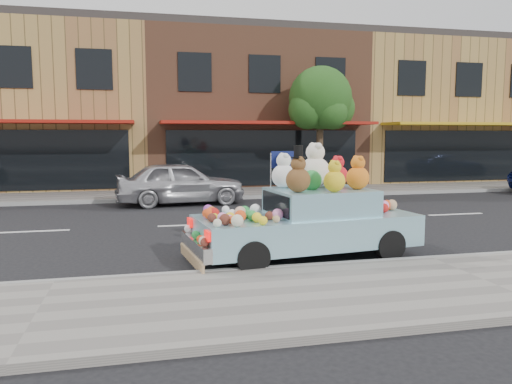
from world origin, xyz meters
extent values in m
plane|color=black|center=(0.00, 0.00, 0.00)|extent=(120.00, 120.00, 0.00)
cube|color=gray|center=(0.00, -6.50, 0.06)|extent=(60.00, 3.00, 0.12)
cube|color=gray|center=(0.00, 6.50, 0.06)|extent=(60.00, 3.00, 0.12)
cube|color=gray|center=(0.00, -5.00, 0.07)|extent=(60.00, 0.12, 0.13)
cube|color=gray|center=(0.00, 5.00, 0.07)|extent=(60.00, 0.12, 0.13)
cube|color=#A28044|center=(-10.00, 12.00, 3.50)|extent=(10.00, 8.00, 7.00)
cube|color=#332D2B|center=(-10.00, 12.00, 7.15)|extent=(10.00, 8.00, 0.30)
cube|color=black|center=(-10.00, 7.98, 1.40)|extent=(8.50, 0.06, 2.40)
cube|color=maroon|center=(-10.00, 7.10, 2.90)|extent=(9.00, 1.80, 0.12)
cube|color=black|center=(-10.00, 7.98, 5.00)|extent=(1.40, 0.06, 1.60)
cube|color=black|center=(-7.00, 7.98, 5.00)|extent=(1.40, 0.06, 1.60)
cube|color=brown|center=(0.00, 12.00, 3.50)|extent=(10.00, 8.00, 7.00)
cube|color=#332D2B|center=(0.00, 12.00, 7.15)|extent=(10.00, 8.00, 0.30)
cube|color=black|center=(0.00, 7.98, 1.40)|extent=(8.50, 0.06, 2.40)
cube|color=maroon|center=(0.00, 7.10, 2.90)|extent=(9.00, 1.80, 0.12)
cube|color=black|center=(-3.00, 7.98, 5.00)|extent=(1.40, 0.06, 1.60)
cube|color=black|center=(0.00, 7.98, 5.00)|extent=(1.40, 0.06, 1.60)
cube|color=black|center=(3.00, 7.98, 5.00)|extent=(1.40, 0.06, 1.60)
cube|color=#A28044|center=(10.00, 12.00, 3.50)|extent=(10.00, 8.00, 7.00)
cube|color=#332D2B|center=(10.00, 12.00, 7.15)|extent=(10.00, 8.00, 0.30)
cube|color=black|center=(10.00, 7.98, 1.40)|extent=(8.50, 0.06, 2.40)
cube|color=gold|center=(10.00, 7.10, 2.90)|extent=(9.00, 1.80, 0.12)
cube|color=black|center=(7.00, 7.98, 5.00)|extent=(1.40, 0.06, 1.60)
cube|color=black|center=(10.00, 7.98, 5.00)|extent=(1.40, 0.06, 1.60)
cylinder|color=#38281C|center=(2.00, 6.50, 1.60)|extent=(0.28, 0.28, 3.20)
sphere|color=#1E4112|center=(2.00, 6.50, 3.92)|extent=(2.60, 2.60, 2.60)
sphere|color=#1E4112|center=(2.70, 6.80, 3.52)|extent=(1.80, 1.80, 1.80)
sphere|color=#1E4112|center=(1.40, 6.30, 3.42)|extent=(1.60, 1.60, 1.60)
sphere|color=#1E4112|center=(2.20, 5.90, 3.32)|extent=(1.40, 1.40, 1.40)
sphere|color=#1E4112|center=(1.70, 7.10, 3.62)|extent=(1.60, 1.60, 1.60)
imported|color=#BCBBC1|center=(-3.96, 4.13, 0.75)|extent=(4.54, 2.12, 1.50)
cylinder|color=black|center=(-0.66, -4.64, 0.30)|extent=(0.62, 0.27, 0.60)
cylinder|color=black|center=(-0.85, -3.10, 0.30)|extent=(0.62, 0.27, 0.60)
cylinder|color=black|center=(-3.44, -4.99, 0.30)|extent=(0.62, 0.27, 0.60)
cylinder|color=black|center=(-3.63, -3.44, 0.30)|extent=(0.62, 0.27, 0.60)
cube|color=#8EC3D4|center=(-2.15, -4.04, 0.55)|extent=(4.47, 2.21, 0.60)
cube|color=#8EC3D4|center=(-1.85, -4.00, 1.10)|extent=(2.07, 1.72, 0.50)
cube|color=silver|center=(-4.35, -4.31, 0.40)|extent=(0.38, 1.79, 0.26)
cube|color=red|center=(-4.22, -4.98, 0.72)|extent=(0.09, 0.29, 0.16)
cube|color=red|center=(-4.39, -3.63, 0.72)|extent=(0.09, 0.29, 0.16)
cube|color=black|center=(-2.79, -4.12, 1.10)|extent=(0.20, 1.30, 0.40)
sphere|color=brown|center=(-2.45, -4.43, 1.58)|extent=(0.46, 0.46, 0.46)
sphere|color=brown|center=(-2.45, -4.43, 1.88)|extent=(0.29, 0.29, 0.29)
sphere|color=brown|center=(-2.45, -4.53, 1.97)|extent=(0.11, 0.11, 0.11)
sphere|color=brown|center=(-2.45, -4.33, 1.97)|extent=(0.11, 0.11, 0.11)
cylinder|color=black|center=(-2.45, -4.43, 2.00)|extent=(0.27, 0.27, 0.02)
cylinder|color=black|center=(-2.45, -4.43, 2.11)|extent=(0.17, 0.17, 0.22)
sphere|color=beige|center=(-1.84, -3.65, 1.66)|extent=(0.62, 0.62, 0.62)
sphere|color=beige|center=(-1.84, -3.65, 2.06)|extent=(0.38, 0.38, 0.38)
sphere|color=beige|center=(-1.84, -3.79, 2.18)|extent=(0.15, 0.15, 0.15)
sphere|color=beige|center=(-1.84, -3.52, 2.18)|extent=(0.15, 0.15, 0.15)
sphere|color=#D36413|center=(-1.17, -4.22, 1.58)|extent=(0.45, 0.45, 0.45)
sphere|color=#D36413|center=(-1.17, -4.22, 1.87)|extent=(0.28, 0.28, 0.28)
sphere|color=#D36413|center=(-1.17, -4.32, 1.96)|extent=(0.11, 0.11, 0.11)
sphere|color=#D36413|center=(-1.17, -4.12, 1.96)|extent=(0.11, 0.11, 0.11)
sphere|color=red|center=(-1.30, -3.53, 1.57)|extent=(0.43, 0.43, 0.43)
sphere|color=red|center=(-1.30, -3.53, 1.84)|extent=(0.27, 0.27, 0.27)
sphere|color=red|center=(-1.30, -3.63, 1.93)|extent=(0.10, 0.10, 0.10)
sphere|color=red|center=(-1.30, -3.44, 1.93)|extent=(0.10, 0.10, 0.10)
sphere|color=white|center=(-2.50, -3.63, 1.59)|extent=(0.48, 0.48, 0.48)
sphere|color=white|center=(-2.50, -3.63, 1.90)|extent=(0.30, 0.30, 0.30)
sphere|color=white|center=(-2.50, -3.74, 2.00)|extent=(0.11, 0.11, 0.11)
sphere|color=white|center=(-2.50, -3.53, 2.00)|extent=(0.11, 0.11, 0.11)
sphere|color=gold|center=(-1.78, -4.55, 1.55)|extent=(0.41, 0.41, 0.41)
sphere|color=gold|center=(-1.78, -4.55, 1.82)|extent=(0.25, 0.25, 0.25)
sphere|color=gold|center=(-1.78, -4.64, 1.90)|extent=(0.10, 0.10, 0.10)
sphere|color=gold|center=(-1.78, -4.46, 1.90)|extent=(0.10, 0.10, 0.10)
sphere|color=#258939|center=(-2.05, -4.03, 1.53)|extent=(0.40, 0.40, 0.40)
sphere|color=pink|center=(-1.56, -3.92, 1.50)|extent=(0.32, 0.32, 0.32)
sphere|color=beige|center=(-3.71, -4.98, 0.96)|extent=(0.21, 0.21, 0.21)
sphere|color=#502017|center=(-4.07, -4.44, 0.93)|extent=(0.16, 0.16, 0.16)
sphere|color=#502017|center=(-3.01, -4.44, 0.93)|extent=(0.16, 0.16, 0.16)
sphere|color=pink|center=(-3.89, -4.51, 0.94)|extent=(0.18, 0.18, 0.18)
sphere|color=yellow|center=(-4.00, -4.21, 0.92)|extent=(0.14, 0.14, 0.14)
sphere|color=yellow|center=(-3.29, -4.64, 0.94)|extent=(0.18, 0.18, 0.18)
sphere|color=#258939|center=(-3.34, -4.45, 0.95)|extent=(0.19, 0.19, 0.19)
sphere|color=white|center=(-3.66, -3.51, 0.93)|extent=(0.16, 0.16, 0.16)
sphere|color=red|center=(-4.10, -4.03, 0.94)|extent=(0.19, 0.19, 0.19)
sphere|color=pink|center=(-3.77, -4.52, 0.92)|extent=(0.14, 0.14, 0.14)
sphere|color=#AA1512|center=(-3.50, -4.10, 0.92)|extent=(0.14, 0.14, 0.14)
sphere|color=#A3815A|center=(-2.95, -4.74, 0.92)|extent=(0.14, 0.14, 0.14)
sphere|color=yellow|center=(-3.24, -4.92, 0.93)|extent=(0.16, 0.16, 0.16)
sphere|color=#258939|center=(-3.36, -4.17, 0.93)|extent=(0.16, 0.16, 0.16)
sphere|color=red|center=(-4.07, -4.14, 0.96)|extent=(0.22, 0.22, 0.22)
sphere|color=yellow|center=(-2.91, -4.46, 0.93)|extent=(0.15, 0.15, 0.15)
sphere|color=#AA1512|center=(-4.00, -4.14, 0.96)|extent=(0.22, 0.22, 0.22)
sphere|color=#A3815A|center=(-3.98, -3.74, 0.94)|extent=(0.19, 0.19, 0.19)
sphere|color=white|center=(-3.13, -3.82, 0.96)|extent=(0.22, 0.22, 0.22)
sphere|color=purple|center=(-4.02, -3.56, 0.95)|extent=(0.20, 0.20, 0.20)
sphere|color=pink|center=(-2.86, -4.48, 0.96)|extent=(0.21, 0.21, 0.21)
sphere|color=red|center=(-3.76, -4.64, 0.92)|extent=(0.14, 0.14, 0.14)
sphere|color=#502017|center=(-3.89, -4.78, 0.95)|extent=(0.20, 0.20, 0.20)
sphere|color=red|center=(-3.56, -4.49, 0.96)|extent=(0.21, 0.21, 0.21)
sphere|color=beige|center=(-4.05, -4.94, 0.92)|extent=(0.15, 0.15, 0.15)
sphere|color=yellow|center=(-3.74, -4.46, 0.94)|extent=(0.18, 0.18, 0.18)
sphere|color=white|center=(-3.69, -4.26, 0.92)|extent=(0.14, 0.14, 0.14)
sphere|color=red|center=(-3.99, -3.84, 0.95)|extent=(0.20, 0.20, 0.20)
sphere|color=pink|center=(-4.10, -4.06, 0.93)|extent=(0.17, 0.17, 0.17)
sphere|color=#258939|center=(-3.38, -3.99, 0.96)|extent=(0.21, 0.21, 0.21)
sphere|color=white|center=(-3.64, -4.07, 0.93)|extent=(0.17, 0.17, 0.17)
sphere|color=#D8A88C|center=(-3.49, -4.16, 0.97)|extent=(0.22, 0.22, 0.22)
sphere|color=red|center=(-4.31, -4.68, 0.60)|extent=(0.14, 0.14, 0.14)
sphere|color=beige|center=(-4.28, -4.89, 0.61)|extent=(0.17, 0.17, 0.17)
sphere|color=#502017|center=(-4.27, -4.97, 0.61)|extent=(0.15, 0.15, 0.15)
sphere|color=white|center=(-4.43, -3.66, 0.60)|extent=(0.14, 0.14, 0.14)
sphere|color=#258939|center=(-4.35, -4.31, 0.61)|extent=(0.16, 0.16, 0.16)
sphere|color=pink|center=(-4.28, -4.88, 0.61)|extent=(0.15, 0.15, 0.15)
sphere|color=#A3815A|center=(-0.22, -3.84, 0.96)|extent=(0.22, 0.22, 0.22)
sphere|color=pink|center=(-0.46, -3.95, 0.96)|extent=(0.23, 0.23, 0.23)
sphere|color=red|center=(-0.31, -3.82, 0.96)|extent=(0.21, 0.21, 0.21)
sphere|color=#502017|center=(-0.88, -3.27, 0.98)|extent=(0.25, 0.25, 0.25)
sphere|color=#AA1512|center=(-0.53, -4.11, 0.94)|extent=(0.19, 0.19, 0.19)
cylinder|color=#997A54|center=(-4.33, -5.16, 0.17)|extent=(0.06, 0.06, 0.17)
sphere|color=#997A54|center=(-4.33, -5.16, 0.26)|extent=(0.07, 0.07, 0.07)
cylinder|color=#997A54|center=(-4.34, -5.03, 0.17)|extent=(0.06, 0.06, 0.17)
sphere|color=#997A54|center=(-4.34, -5.03, 0.26)|extent=(0.07, 0.07, 0.07)
cylinder|color=#997A54|center=(-4.36, -4.90, 0.17)|extent=(0.06, 0.06, 0.17)
sphere|color=#997A54|center=(-4.36, -4.90, 0.26)|extent=(0.07, 0.07, 0.07)
cylinder|color=#997A54|center=(-4.38, -4.78, 0.17)|extent=(0.06, 0.06, 0.17)
sphere|color=#997A54|center=(-4.38, -4.78, 0.26)|extent=(0.07, 0.07, 0.07)
cylinder|color=#997A54|center=(-4.39, -4.65, 0.17)|extent=(0.06, 0.06, 0.17)
sphere|color=#997A54|center=(-4.39, -4.65, 0.26)|extent=(0.07, 0.07, 0.07)
cylinder|color=#997A54|center=(-4.41, -4.52, 0.17)|extent=(0.06, 0.06, 0.17)
sphere|color=#997A54|center=(-4.41, -4.52, 0.26)|extent=(0.07, 0.07, 0.07)
cylinder|color=#997A54|center=(-4.42, -4.39, 0.17)|extent=(0.06, 0.06, 0.17)
sphere|color=#997A54|center=(-4.42, -4.39, 0.26)|extent=(0.07, 0.07, 0.07)
cylinder|color=#997A54|center=(-4.44, -4.26, 0.17)|extent=(0.06, 0.06, 0.17)
sphere|color=#997A54|center=(-4.44, -4.26, 0.26)|extent=(0.07, 0.07, 0.07)
cylinder|color=#997A54|center=(-4.46, -4.13, 0.17)|extent=(0.06, 0.06, 0.17)
sphere|color=#997A54|center=(-4.46, -4.13, 0.26)|extent=(0.07, 0.07, 0.07)
cylinder|color=#997A54|center=(-4.47, -4.00, 0.17)|extent=(0.06, 0.06, 0.17)
sphere|color=#997A54|center=(-4.47, -4.00, 0.26)|extent=(0.07, 0.07, 0.07)
cylinder|color=#997A54|center=(-4.49, -3.87, 0.17)|extent=(0.06, 0.06, 0.17)
sphere|color=#997A54|center=(-4.49, -3.87, 0.26)|extent=(0.07, 0.07, 0.07)
cylinder|color=#997A54|center=(-4.50, -3.74, 0.17)|extent=(0.06, 0.06, 0.17)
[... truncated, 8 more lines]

